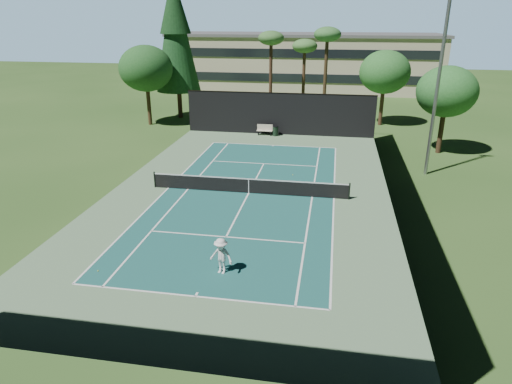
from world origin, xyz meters
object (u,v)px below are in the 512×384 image
tennis_net (249,185)px  tennis_ball_a (98,271)px  tennis_ball_c (293,175)px  tennis_ball_d (218,178)px  park_bench (265,129)px  trash_bin (275,131)px  tennis_ball_b (218,182)px  player (221,256)px

tennis_net → tennis_ball_a: bearing=-114.6°
tennis_ball_c → tennis_ball_d: bearing=-162.7°
park_bench → trash_bin: bearing=-7.2°
park_bench → tennis_ball_c: bearing=-71.6°
tennis_ball_a → tennis_ball_d: 13.35m
tennis_ball_b → tennis_net: bearing=-34.7°
player → trash_bin: size_ratio=1.81×
tennis_ball_c → tennis_ball_d: size_ratio=1.08×
tennis_ball_d → trash_bin: (2.37, 12.94, 0.45)m
tennis_ball_c → park_bench: park_bench is taller
tennis_ball_a → player: bearing=8.8°
park_bench → tennis_ball_b: bearing=-94.9°
tennis_ball_b → park_bench: (1.19, 13.77, 0.51)m
tennis_ball_a → park_bench: (3.58, 26.24, 0.51)m
tennis_ball_a → trash_bin: (4.64, 26.10, 0.45)m
player → trash_bin: (-0.89, 25.25, -0.37)m
tennis_net → park_bench: size_ratio=8.60×
player → tennis_ball_c: bearing=97.3°
tennis_ball_d → tennis_ball_a: bearing=-99.8°
tennis_ball_a → tennis_ball_d: size_ratio=1.01×
trash_bin → tennis_ball_d: bearing=-100.4°
tennis_net → tennis_ball_c: size_ratio=185.78×
tennis_ball_c → tennis_net: bearing=-121.6°
tennis_ball_b → park_bench: size_ratio=0.05×
park_bench → tennis_net: bearing=-85.1°
tennis_ball_c → trash_bin: (-2.77, 11.34, 0.44)m
tennis_ball_b → tennis_ball_c: same height
tennis_ball_b → tennis_ball_c: (5.02, 2.29, -0.00)m
park_bench → trash_bin: 1.07m
tennis_ball_b → park_bench: 13.83m
tennis_net → tennis_ball_b: 3.12m
tennis_ball_b → tennis_ball_d: 0.70m
player → tennis_ball_b: (-3.14, 11.62, -0.82)m
tennis_net → tennis_ball_d: 3.64m
tennis_ball_b → trash_bin: size_ratio=0.07×
trash_bin → tennis_ball_b: bearing=-99.4°
tennis_ball_b → trash_bin: bearing=80.6°
tennis_ball_a → trash_bin: size_ratio=0.07×
tennis_ball_c → trash_bin: bearing=103.7°
tennis_ball_d → tennis_ball_b: bearing=-80.0°
tennis_net → tennis_ball_d: bearing=137.4°
player → tennis_ball_a: player is taller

